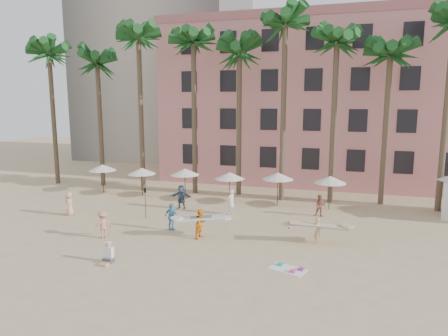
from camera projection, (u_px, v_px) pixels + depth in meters
ground at (183, 260)px, 21.08m from camera, size 120.00×120.00×0.00m
pink_hotel at (337, 104)px, 42.36m from camera, size 35.00×14.00×16.00m
palm_row at (256, 44)px, 32.97m from camera, size 44.40×5.40×16.30m
umbrella_row at (207, 173)px, 33.35m from camera, size 22.50×2.70×2.73m
beach_towel at (289, 269)px, 19.92m from camera, size 2.03×1.54×0.14m
carrier_yellow at (318, 228)px, 23.43m from camera, size 3.48×1.54×1.59m
carrier_white at (201, 223)px, 24.36m from camera, size 3.04×1.61×1.81m
beachgoers at (174, 207)px, 28.35m from camera, size 18.47×9.47×1.91m
paddle at (145, 199)px, 28.38m from camera, size 0.18×0.04×2.23m
seated_man at (108, 256)px, 20.68m from camera, size 0.48×0.84×1.09m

